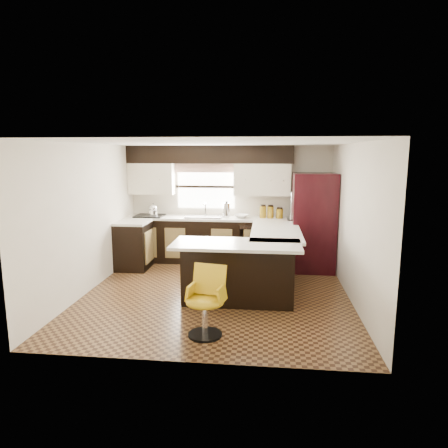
# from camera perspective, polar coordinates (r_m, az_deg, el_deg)

# --- Properties ---
(floor) EXTENTS (4.40, 4.40, 0.00)m
(floor) POSITION_cam_1_polar(r_m,az_deg,el_deg) (6.59, -1.07, -9.84)
(floor) COLOR #49301A
(floor) RESTS_ON ground
(ceiling) EXTENTS (4.40, 4.40, 0.00)m
(ceiling) POSITION_cam_1_polar(r_m,az_deg,el_deg) (6.20, -1.15, 11.52)
(ceiling) COLOR silver
(ceiling) RESTS_ON wall_back
(wall_back) EXTENTS (4.40, 0.00, 4.40)m
(wall_back) POSITION_cam_1_polar(r_m,az_deg,el_deg) (8.45, 0.81, 2.97)
(wall_back) COLOR beige
(wall_back) RESTS_ON floor
(wall_front) EXTENTS (4.40, 0.00, 4.40)m
(wall_front) POSITION_cam_1_polar(r_m,az_deg,el_deg) (4.16, -5.01, -4.49)
(wall_front) COLOR beige
(wall_front) RESTS_ON floor
(wall_left) EXTENTS (0.00, 4.40, 4.40)m
(wall_left) POSITION_cam_1_polar(r_m,az_deg,el_deg) (6.87, -18.75, 0.80)
(wall_left) COLOR beige
(wall_left) RESTS_ON floor
(wall_right) EXTENTS (0.00, 4.40, 4.40)m
(wall_right) POSITION_cam_1_polar(r_m,az_deg,el_deg) (6.37, 17.99, 0.14)
(wall_right) COLOR beige
(wall_right) RESTS_ON floor
(base_cab_back) EXTENTS (3.30, 0.60, 0.90)m
(base_cab_back) POSITION_cam_1_polar(r_m,az_deg,el_deg) (8.34, -2.49, -2.37)
(base_cab_back) COLOR black
(base_cab_back) RESTS_ON floor
(base_cab_left) EXTENTS (0.60, 0.70, 0.90)m
(base_cab_left) POSITION_cam_1_polar(r_m,az_deg,el_deg) (8.04, -12.77, -3.08)
(base_cab_left) COLOR black
(base_cab_left) RESTS_ON floor
(counter_back) EXTENTS (3.30, 0.60, 0.04)m
(counter_back) POSITION_cam_1_polar(r_m,az_deg,el_deg) (8.25, -2.51, 0.84)
(counter_back) COLOR silver
(counter_back) RESTS_ON base_cab_back
(counter_left) EXTENTS (0.60, 0.70, 0.04)m
(counter_left) POSITION_cam_1_polar(r_m,az_deg,el_deg) (7.95, -12.90, 0.24)
(counter_left) COLOR silver
(counter_left) RESTS_ON base_cab_left
(soffit) EXTENTS (3.40, 0.35, 0.36)m
(soffit) POSITION_cam_1_polar(r_m,az_deg,el_deg) (8.26, -2.10, 9.89)
(soffit) COLOR black
(soffit) RESTS_ON wall_back
(upper_cab_left) EXTENTS (0.94, 0.35, 0.64)m
(upper_cab_left) POSITION_cam_1_polar(r_m,az_deg,el_deg) (8.54, -10.26, 6.39)
(upper_cab_left) COLOR beige
(upper_cab_left) RESTS_ON wall_back
(upper_cab_right) EXTENTS (1.14, 0.35, 0.64)m
(upper_cab_right) POSITION_cam_1_polar(r_m,az_deg,el_deg) (8.19, 5.47, 6.35)
(upper_cab_right) COLOR beige
(upper_cab_right) RESTS_ON wall_back
(window_pane) EXTENTS (1.20, 0.02, 0.90)m
(window_pane) POSITION_cam_1_polar(r_m,az_deg,el_deg) (8.45, -2.59, 5.35)
(window_pane) COLOR white
(window_pane) RESTS_ON wall_back
(valance) EXTENTS (1.30, 0.06, 0.18)m
(valance) POSITION_cam_1_polar(r_m,az_deg,el_deg) (8.39, -2.66, 7.98)
(valance) COLOR #D19B93
(valance) RESTS_ON wall_back
(sink) EXTENTS (0.75, 0.45, 0.03)m
(sink) POSITION_cam_1_polar(r_m,az_deg,el_deg) (8.23, -2.88, 1.08)
(sink) COLOR #B2B2B7
(sink) RESTS_ON counter_back
(dishwasher) EXTENTS (0.58, 0.03, 0.78)m
(dishwasher) POSITION_cam_1_polar(r_m,az_deg,el_deg) (7.97, 4.33, -3.11)
(dishwasher) COLOR black
(dishwasher) RESTS_ON floor
(cooktop) EXTENTS (0.58, 0.50, 0.02)m
(cooktop) POSITION_cam_1_polar(r_m,az_deg,el_deg) (8.49, -10.57, 1.17)
(cooktop) COLOR black
(cooktop) RESTS_ON counter_back
(peninsula_long) EXTENTS (0.60, 1.95, 0.90)m
(peninsula_long) POSITION_cam_1_polar(r_m,az_deg,el_deg) (7.00, 6.93, -4.85)
(peninsula_long) COLOR black
(peninsula_long) RESTS_ON floor
(peninsula_return) EXTENTS (1.65, 0.60, 0.90)m
(peninsula_return) POSITION_cam_1_polar(r_m,az_deg,el_deg) (6.08, 2.02, -7.09)
(peninsula_return) COLOR black
(peninsula_return) RESTS_ON floor
(counter_pen_long) EXTENTS (0.84, 1.95, 0.04)m
(counter_pen_long) POSITION_cam_1_polar(r_m,az_deg,el_deg) (6.90, 7.42, -1.06)
(counter_pen_long) COLOR silver
(counter_pen_long) RESTS_ON peninsula_long
(counter_pen_return) EXTENTS (1.89, 0.84, 0.04)m
(counter_pen_return) POSITION_cam_1_polar(r_m,az_deg,el_deg) (5.87, 1.79, -2.93)
(counter_pen_return) COLOR silver
(counter_pen_return) RESTS_ON peninsula_return
(refrigerator) EXTENTS (0.81, 0.77, 1.88)m
(refrigerator) POSITION_cam_1_polar(r_m,az_deg,el_deg) (7.84, 12.62, 0.25)
(refrigerator) COLOR black
(refrigerator) RESTS_ON floor
(bar_chair) EXTENTS (0.55, 0.55, 0.87)m
(bar_chair) POSITION_cam_1_polar(r_m,az_deg,el_deg) (5.00, -2.75, -11.12)
(bar_chair) COLOR gold
(bar_chair) RESTS_ON floor
(kettle) EXTENTS (0.18, 0.18, 0.25)m
(kettle) POSITION_cam_1_polar(r_m,az_deg,el_deg) (8.44, -10.07, 2.08)
(kettle) COLOR silver
(kettle) RESTS_ON cooktop
(percolator) EXTENTS (0.15, 0.15, 0.30)m
(percolator) POSITION_cam_1_polar(r_m,az_deg,el_deg) (8.17, 0.35, 1.98)
(percolator) COLOR silver
(percolator) RESTS_ON counter_back
(mixing_bowl) EXTENTS (0.36, 0.36, 0.07)m
(mixing_bowl) POSITION_cam_1_polar(r_m,az_deg,el_deg) (8.16, 2.51, 1.15)
(mixing_bowl) COLOR white
(mixing_bowl) RESTS_ON counter_back
(canister_large) EXTENTS (0.13, 0.13, 0.24)m
(canister_large) POSITION_cam_1_polar(r_m,az_deg,el_deg) (8.15, 5.57, 1.70)
(canister_large) COLOR #896812
(canister_large) RESTS_ON counter_back
(canister_med) EXTENTS (0.13, 0.13, 0.24)m
(canister_med) POSITION_cam_1_polar(r_m,az_deg,el_deg) (8.15, 6.65, 1.67)
(canister_med) COLOR #896812
(canister_med) RESTS_ON counter_back
(canister_small) EXTENTS (0.14, 0.14, 0.19)m
(canister_small) POSITION_cam_1_polar(r_m,az_deg,el_deg) (8.16, 7.95, 1.48)
(canister_small) COLOR #896812
(canister_small) RESTS_ON counter_back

